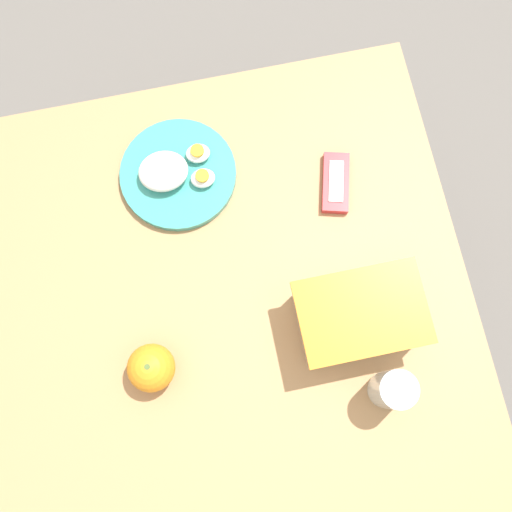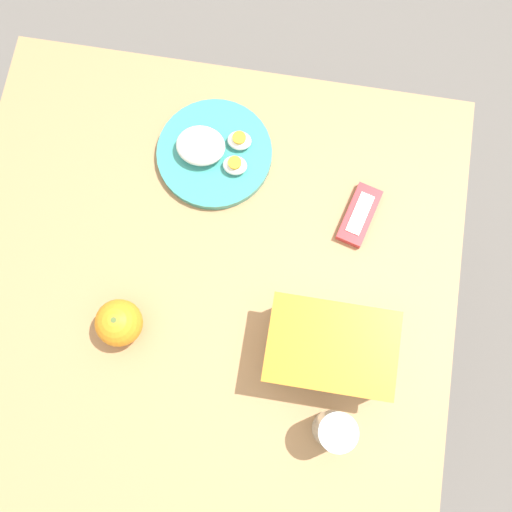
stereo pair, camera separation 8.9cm
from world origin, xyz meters
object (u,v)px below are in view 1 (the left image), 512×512
(orange_fruit, at_px, (151,368))
(rice_plate, at_px, (176,173))
(candy_bar, at_px, (336,183))
(drinking_glass, at_px, (392,390))
(food_container, at_px, (357,316))

(orange_fruit, relative_size, rice_plate, 0.38)
(candy_bar, bearing_deg, rice_plate, -14.96)
(orange_fruit, xyz_separation_m, rice_plate, (-0.10, -0.36, -0.02))
(candy_bar, relative_size, drinking_glass, 1.14)
(rice_plate, bearing_deg, orange_fruit, 73.68)
(candy_bar, bearing_deg, food_container, 83.85)
(food_container, relative_size, orange_fruit, 2.57)
(rice_plate, bearing_deg, candy_bar, 165.04)
(rice_plate, distance_m, candy_bar, 0.31)
(food_container, bearing_deg, candy_bar, -96.15)
(orange_fruit, bearing_deg, rice_plate, -106.32)
(food_container, bearing_deg, orange_fruit, 2.09)
(rice_plate, relative_size, candy_bar, 1.76)
(food_container, height_order, rice_plate, food_container)
(drinking_glass, bearing_deg, rice_plate, -58.29)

